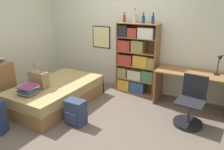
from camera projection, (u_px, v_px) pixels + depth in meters
The scene contains 15 objects.
ground_plane at pixel (88, 112), 4.06m from camera, with size 14.00×14.00×0.00m, color #66564C.
wall_back at pixel (126, 32), 4.90m from camera, with size 10.00×0.09×2.60m.
wall_left at pixel (2, 34), 4.66m from camera, with size 0.06×10.00×2.60m.
bed at pixel (57, 93), 4.37m from camera, with size 1.12×1.83×0.42m.
handbag at pixel (39, 79), 4.07m from camera, with size 0.37×0.17×0.48m.
book_stack_on_bed at pixel (29, 90), 3.81m from camera, with size 0.35×0.39×0.15m.
bookcase at pixel (136, 60), 4.75m from camera, with size 0.89×0.31×1.53m.
bottle_green at pixel (124, 18), 4.59m from camera, with size 0.06×0.06×0.21m.
bottle_brown at pixel (135, 17), 4.52m from camera, with size 0.07×0.07×0.28m.
bottle_clear at pixel (143, 19), 4.38m from camera, with size 0.06×0.06×0.22m.
bottle_blue at pixel (153, 20), 4.27m from camera, with size 0.06×0.06×0.22m.
desk at pixel (192, 82), 4.14m from camera, with size 1.35×0.58×0.70m.
desk_lamp at pixel (220, 60), 3.84m from camera, with size 0.15×0.10×0.41m.
desk_chair at pixel (190, 110), 3.61m from camera, with size 0.47×0.47×0.83m.
backpack at pixel (75, 112), 3.63m from camera, with size 0.33×0.25×0.43m.
Camera 1 is at (2.16, -2.93, 1.98)m, focal length 35.00 mm.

